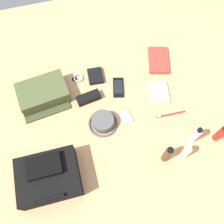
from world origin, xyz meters
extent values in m
cube|color=tan|center=(0.00, 0.00, -0.01)|extent=(2.64, 2.02, 0.02)
cube|color=black|center=(0.40, 0.27, 0.06)|extent=(0.30, 0.24, 0.11)
cube|color=black|center=(0.40, 0.23, 0.13)|extent=(0.17, 0.11, 0.03)
cylinder|color=black|center=(0.40, 0.38, 0.13)|extent=(0.14, 0.02, 0.02)
cube|color=#47512D|center=(0.36, -0.22, 0.05)|extent=(0.30, 0.22, 0.09)
cube|color=#394124|center=(0.36, -0.12, 0.01)|extent=(0.27, 0.10, 0.01)
cylinder|color=#505050|center=(0.06, 0.04, 0.04)|extent=(0.12, 0.12, 0.05)
torus|color=#505050|center=(0.06, 0.04, 0.01)|extent=(0.17, 0.17, 0.01)
cylinder|color=red|center=(-0.52, 0.29, 0.07)|extent=(0.04, 0.04, 0.14)
cylinder|color=white|center=(-0.38, 0.26, 0.07)|extent=(0.04, 0.04, 0.14)
cylinder|color=black|center=(-0.38, 0.26, 0.15)|extent=(0.03, 0.03, 0.01)
cylinder|color=beige|center=(-0.31, 0.33, 0.06)|extent=(0.04, 0.04, 0.11)
cylinder|color=silver|center=(-0.31, 0.33, 0.12)|extent=(0.03, 0.03, 0.01)
cylinder|color=#473319|center=(-0.20, 0.32, 0.07)|extent=(0.04, 0.04, 0.15)
cylinder|color=black|center=(-0.20, 0.32, 0.16)|extent=(0.03, 0.03, 0.01)
cube|color=red|center=(-0.39, -0.29, 0.01)|extent=(0.17, 0.22, 0.02)
cube|color=white|center=(-0.39, -0.29, 0.01)|extent=(0.16, 0.22, 0.02)
cube|color=black|center=(-0.08, -0.16, 0.01)|extent=(0.09, 0.15, 0.01)
cube|color=black|center=(-0.08, -0.16, 0.01)|extent=(0.07, 0.10, 0.00)
cube|color=#B7B7BC|center=(-0.07, 0.03, 0.01)|extent=(0.07, 0.09, 0.01)
cylinder|color=silver|center=(-0.07, 0.02, 0.01)|extent=(0.03, 0.03, 0.00)
torus|color=#99999E|center=(0.13, -0.29, 0.01)|extent=(0.06, 0.06, 0.01)
cylinder|color=black|center=(0.16, -0.29, 0.01)|extent=(0.03, 0.03, 0.01)
cylinder|color=red|center=(-0.33, 0.09, 0.01)|extent=(0.18, 0.02, 0.01)
cube|color=white|center=(-0.26, 0.08, 0.02)|extent=(0.02, 0.01, 0.01)
cube|color=black|center=(0.03, -0.28, 0.01)|extent=(0.10, 0.12, 0.02)
cube|color=beige|center=(-0.31, -0.06, 0.01)|extent=(0.14, 0.17, 0.02)
cube|color=black|center=(0.11, -0.13, 0.02)|extent=(0.15, 0.08, 0.04)
camera|label=1|loc=(0.16, 0.57, 1.31)|focal=40.00mm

